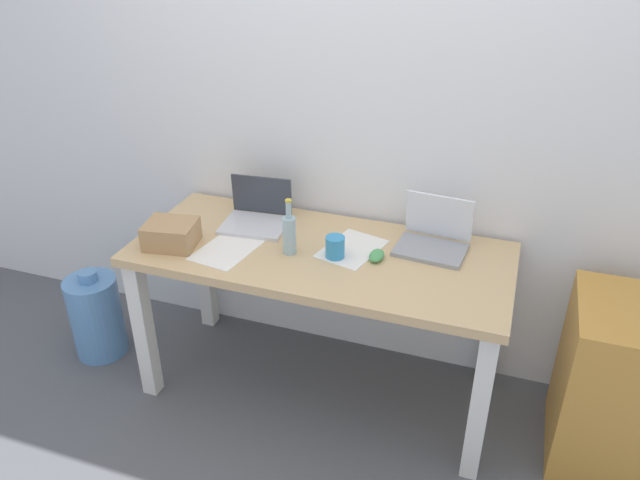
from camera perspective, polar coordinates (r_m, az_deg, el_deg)
ground_plane at (r=3.04m, az=0.00°, el=-13.35°), size 8.00×8.00×0.00m
back_wall at (r=2.74m, az=2.86°, el=13.14°), size 5.20×0.08×2.60m
desk at (r=2.65m, az=0.00°, el=-3.02°), size 1.60×0.69×0.75m
laptop_left at (r=2.81m, az=-5.91°, el=2.24°), size 0.31×0.26×0.20m
laptop_right at (r=2.63m, az=10.51°, el=0.17°), size 0.31×0.25×0.22m
beer_bottle at (r=2.54m, az=-2.88°, el=0.63°), size 0.06×0.06×0.25m
computer_mouse at (r=2.53m, az=5.30°, el=-1.45°), size 0.06×0.10×0.03m
cardboard_box at (r=2.69m, az=-13.68°, el=0.54°), size 0.24×0.21×0.11m
coffee_mug at (r=2.52m, az=1.41°, el=-0.68°), size 0.08×0.08×0.09m
paper_sheet_near_back at (r=2.61m, az=2.99°, el=-0.82°), size 0.28×0.34×0.00m
paper_sheet_front_left at (r=2.63m, az=-8.64°, el=-0.89°), size 0.25×0.32×0.00m
water_cooler_jug at (r=3.31m, az=-20.09°, el=-6.64°), size 0.26×0.26×0.48m
filing_cabinet at (r=2.76m, az=25.61°, el=-12.03°), size 0.40×0.48×0.72m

